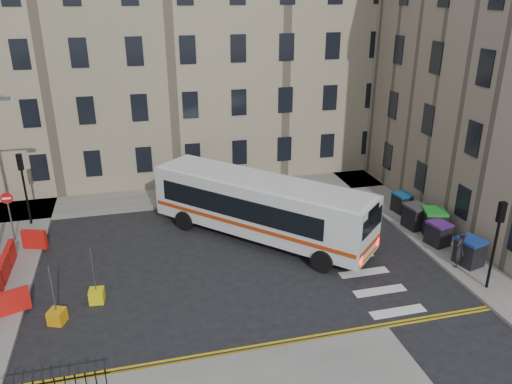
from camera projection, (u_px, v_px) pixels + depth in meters
name	position (u px, v px, depth m)	size (l,w,h in m)	color
ground	(266.00, 255.00, 25.12)	(120.00, 120.00, 0.00)	black
pavement_north	(139.00, 200.00, 31.44)	(36.00, 3.20, 0.15)	slate
pavement_east	(390.00, 205.00, 30.74)	(2.40, 26.00, 0.15)	slate
terrace_north	(109.00, 49.00, 34.21)	(38.30, 10.80, 17.20)	gray
traffic_light_east	(497.00, 232.00, 21.07)	(0.28, 0.22, 4.10)	black
traffic_light_nw	(23.00, 178.00, 27.13)	(0.28, 0.22, 4.10)	black
no_entry_north	(8.00, 207.00, 25.52)	(0.60, 0.08, 3.00)	#595B5E
roadworks_barriers	(12.00, 268.00, 22.61)	(1.66, 6.26, 1.00)	red
bus	(260.00, 205.00, 26.10)	(10.32, 10.70, 3.30)	silver
wheelie_bin_a	(470.00, 251.00, 23.73)	(1.31, 1.42, 1.32)	black
wheelie_bin_b	(438.00, 233.00, 25.63)	(1.18, 1.29, 1.21)	black
wheelie_bin_c	(434.00, 222.00, 26.66)	(1.44, 1.55, 1.41)	black
wheelie_bin_d	(415.00, 216.00, 27.44)	(1.20, 1.33, 1.33)	black
wheelie_bin_e	(402.00, 203.00, 29.46)	(1.03, 1.14, 1.13)	black
pedestrian	(460.00, 249.00, 23.43)	(0.67, 0.44, 1.85)	black
bollard_yellow	(97.00, 296.00, 21.20)	(0.60, 0.60, 0.60)	#CFC60B
bollard_chevron	(57.00, 316.00, 19.85)	(0.60, 0.60, 0.60)	orange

